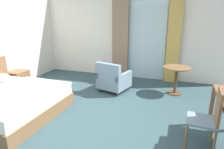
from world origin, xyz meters
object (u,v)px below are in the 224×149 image
at_px(nightstand, 18,79).
at_px(armchair_by_window, 113,79).
at_px(bed, 5,101).
at_px(round_cafe_table, 176,74).
at_px(desk_chair, 209,116).

height_order(nightstand, armchair_by_window, armchair_by_window).
distance_m(bed, round_cafe_table, 3.93).
bearing_deg(armchair_by_window, bed, -131.36).
relative_size(nightstand, armchair_by_window, 0.57).
relative_size(armchair_by_window, round_cafe_table, 1.22).
distance_m(bed, nightstand, 1.56).
height_order(desk_chair, round_cafe_table, desk_chair).
bearing_deg(nightstand, bed, -54.60).
height_order(bed, nightstand, bed).
xyz_separation_m(bed, armchair_by_window, (1.65, 1.88, 0.06)).
height_order(armchair_by_window, round_cafe_table, armchair_by_window).
distance_m(nightstand, armchair_by_window, 2.63).
height_order(desk_chair, armchair_by_window, desk_chair).
bearing_deg(desk_chair, bed, -177.68).
distance_m(bed, armchair_by_window, 2.51).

